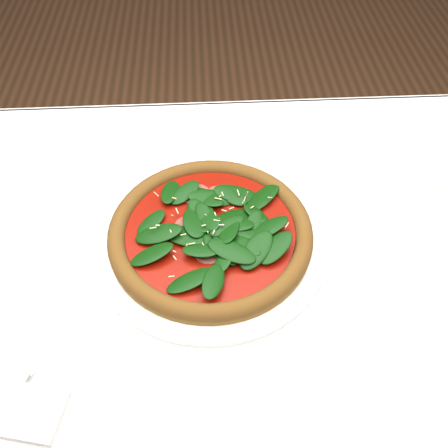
{
  "coord_description": "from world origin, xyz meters",
  "views": [
    {
      "loc": [
        0.01,
        -0.48,
        1.37
      ],
      "look_at": [
        0.04,
        0.05,
        0.77
      ],
      "focal_mm": 40.0,
      "sensor_mm": 36.0,
      "label": 1
    }
  ],
  "objects": [
    {
      "name": "dining_table",
      "position": [
        0.0,
        0.0,
        0.65
      ],
      "size": [
        1.21,
        0.81,
        0.75
      ],
      "color": "silver",
      "rests_on": "ground"
    },
    {
      "name": "pizza",
      "position": [
        0.02,
        0.03,
        0.78
      ],
      "size": [
        0.39,
        0.39,
        0.04
      ],
      "rotation": [
        0.0,
        0.0,
        -0.26
      ],
      "color": "olive",
      "rests_on": "plate"
    },
    {
      "name": "napkin",
      "position": [
        -0.25,
        -0.23,
        0.76
      ],
      "size": [
        0.15,
        0.1,
        0.01
      ],
      "primitive_type": "cube",
      "rotation": [
        0.0,
        0.0,
        -0.22
      ],
      "color": "silver",
      "rests_on": "dining_table"
    },
    {
      "name": "saucer_far",
      "position": [
        0.42,
        0.19,
        0.76
      ],
      "size": [
        0.14,
        0.14,
        0.01
      ],
      "color": "white",
      "rests_on": "dining_table"
    },
    {
      "name": "ground",
      "position": [
        0.0,
        0.0,
        0.0
      ],
      "size": [
        6.0,
        6.0,
        0.0
      ],
      "primitive_type": "plane",
      "color": "brown",
      "rests_on": "ground"
    },
    {
      "name": "fork",
      "position": [
        -0.24,
        -0.2,
        0.76
      ],
      "size": [
        0.07,
        0.14,
        0.0
      ],
      "rotation": [
        0.0,
        0.0,
        -0.37
      ],
      "color": "silver",
      "rests_on": "napkin"
    },
    {
      "name": "plate",
      "position": [
        0.02,
        0.03,
        0.76
      ],
      "size": [
        0.37,
        0.37,
        0.02
      ],
      "color": "white",
      "rests_on": "dining_table"
    }
  ]
}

